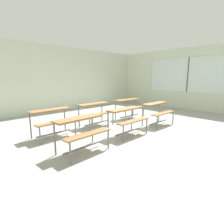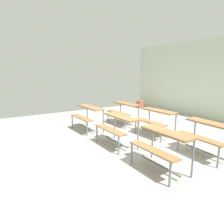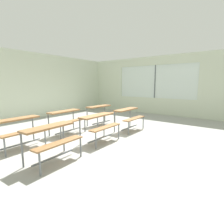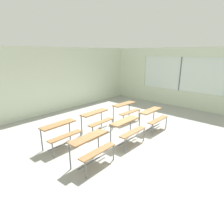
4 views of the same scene
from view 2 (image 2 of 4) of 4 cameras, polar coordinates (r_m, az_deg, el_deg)
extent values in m
cube|color=#9E9E99|center=(5.11, 4.92, -9.93)|extent=(10.00, 9.00, 0.05)
cube|color=olive|center=(6.32, -5.96, 1.27)|extent=(1.11, 0.37, 0.04)
cube|color=olive|center=(6.24, -8.48, -1.57)|extent=(1.11, 0.27, 0.03)
cylinder|color=slate|center=(6.89, -6.89, -0.95)|extent=(0.04, 0.04, 0.72)
cylinder|color=slate|center=(6.05, -2.42, -2.64)|extent=(0.04, 0.04, 0.72)
cylinder|color=slate|center=(6.69, -11.03, -2.69)|extent=(0.04, 0.04, 0.44)
cylinder|color=slate|center=(5.82, -7.00, -4.72)|extent=(0.04, 0.04, 0.44)
cube|color=slate|center=(6.40, -6.94, -4.33)|extent=(1.00, 0.08, 0.03)
cube|color=olive|center=(5.04, 2.51, -1.32)|extent=(1.10, 0.33, 0.04)
cube|color=olive|center=(4.94, -0.57, -4.93)|extent=(1.10, 0.23, 0.03)
cylinder|color=slate|center=(5.61, 0.70, -3.77)|extent=(0.04, 0.04, 0.72)
cylinder|color=slate|center=(4.84, 7.26, -6.38)|extent=(0.04, 0.04, 0.72)
cylinder|color=slate|center=(5.38, -4.23, -6.04)|extent=(0.04, 0.04, 0.44)
cylinder|color=slate|center=(4.57, 1.84, -9.25)|extent=(0.04, 0.04, 0.44)
cube|color=slate|center=(5.14, 1.15, -8.26)|extent=(1.00, 0.04, 0.03)
cube|color=olive|center=(3.92, 14.92, -5.47)|extent=(1.10, 0.32, 0.04)
cube|color=olive|center=(3.80, 11.34, -10.35)|extent=(1.10, 0.22, 0.03)
cylinder|color=slate|center=(4.46, 11.21, -8.08)|extent=(0.04, 0.04, 0.72)
cylinder|color=slate|center=(3.85, 21.63, -11.94)|extent=(0.04, 0.04, 0.72)
cylinder|color=slate|center=(4.18, 5.51, -11.36)|extent=(0.04, 0.04, 0.44)
cylinder|color=slate|center=(3.52, 15.88, -16.39)|extent=(0.04, 0.04, 0.44)
cube|color=slate|center=(4.05, 13.05, -14.24)|extent=(1.00, 0.03, 0.03)
cube|color=olive|center=(7.02, 3.91, 2.33)|extent=(1.11, 0.36, 0.04)
cube|color=olive|center=(6.89, 1.78, -0.20)|extent=(1.11, 0.26, 0.03)
cylinder|color=slate|center=(7.56, 2.38, 0.24)|extent=(0.04, 0.04, 0.72)
cylinder|color=slate|center=(6.80, 7.39, -1.13)|extent=(0.04, 0.04, 0.72)
cylinder|color=slate|center=(7.29, -1.11, -1.31)|extent=(0.04, 0.04, 0.44)
cylinder|color=slate|center=(6.49, 3.71, -2.94)|extent=(0.04, 0.04, 0.44)
cube|color=slate|center=(7.07, 2.95, -2.73)|extent=(1.00, 0.07, 0.03)
cube|color=olive|center=(5.93, 12.88, 0.34)|extent=(1.11, 0.36, 0.04)
cube|color=olive|center=(5.76, 10.58, -2.73)|extent=(1.11, 0.26, 0.03)
cylinder|color=slate|center=(6.44, 10.34, -1.94)|extent=(0.04, 0.04, 0.72)
cylinder|color=slate|center=(5.80, 17.29, -3.80)|extent=(0.04, 0.04, 0.72)
cylinder|color=slate|center=(6.11, 6.60, -3.92)|extent=(0.04, 0.04, 0.44)
cylinder|color=slate|center=(5.43, 13.54, -6.17)|extent=(0.04, 0.04, 0.44)
cube|color=slate|center=(5.98, 11.70, -5.64)|extent=(1.00, 0.07, 0.03)
cube|color=olive|center=(4.90, 25.87, -2.87)|extent=(1.11, 0.37, 0.04)
cube|color=olive|center=(4.72, 23.32, -6.70)|extent=(1.11, 0.27, 0.03)
cylinder|color=slate|center=(5.39, 22.06, -5.29)|extent=(0.04, 0.04, 0.72)
cylinder|color=slate|center=(5.03, 17.95, -7.86)|extent=(0.04, 0.04, 0.44)
cylinder|color=slate|center=(4.46, 27.52, -11.15)|extent=(0.04, 0.04, 0.44)
cube|color=slate|center=(4.97, 24.29, -10.04)|extent=(1.00, 0.08, 0.03)
cylinder|color=#9E4C38|center=(10.32, 7.79, 2.17)|extent=(0.35, 0.35, 0.36)
camera|label=1|loc=(7.60, -35.54, 7.61)|focal=28.00mm
camera|label=3|loc=(7.60, -35.54, 7.61)|focal=28.00mm
camera|label=4|loc=(8.45, -37.58, 15.52)|focal=30.13mm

